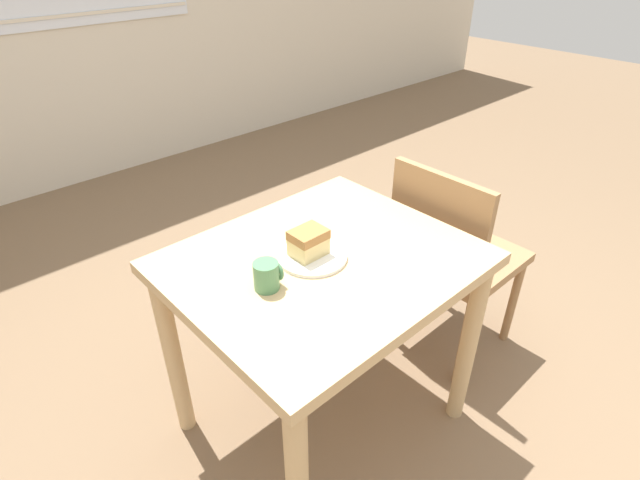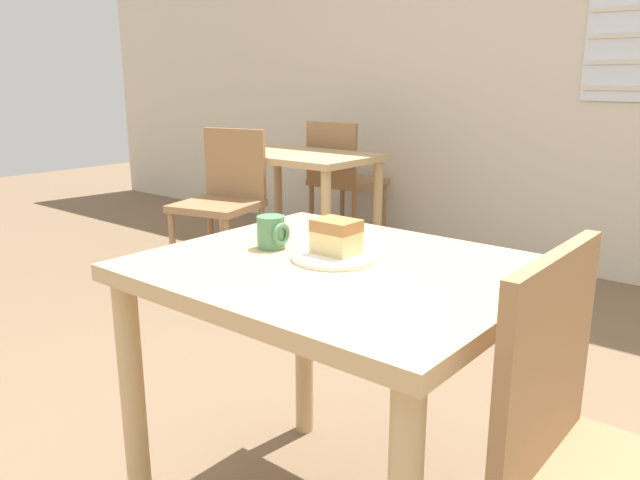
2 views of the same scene
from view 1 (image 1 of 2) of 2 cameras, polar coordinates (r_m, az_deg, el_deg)
name	(u,v)px [view 1 (image 1 of 2)]	position (r m, az deg, el deg)	size (l,w,h in m)	color
ground_plane	(389,451)	(1.98, 7.88, -22.77)	(14.00, 14.00, 0.00)	#7A6047
dining_table_near	(323,289)	(1.60, 0.34, -5.65)	(0.89, 0.76, 0.75)	tan
chair_near_window	(451,253)	(2.07, 14.76, -1.50)	(0.44, 0.44, 0.88)	#9E754C
plate	(312,256)	(1.52, -0.88, -1.88)	(0.21, 0.21, 0.01)	white
cake_slice	(308,242)	(1.50, -1.34, -0.28)	(0.11, 0.08, 0.08)	#E0C67F
coffee_mug	(267,275)	(1.39, -6.05, -4.03)	(0.08, 0.07, 0.08)	#4C8456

